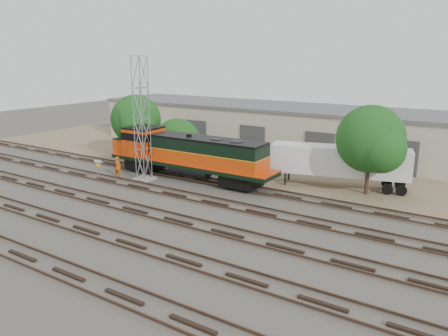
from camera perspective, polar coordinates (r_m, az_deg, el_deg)
The scene contains 12 objects.
ground at distance 32.45m, azimuth -2.67°, elevation -5.43°, with size 140.00×140.00×0.00m, color #47423A.
dirt_strip at distance 44.96m, azimuth 8.50°, elevation 0.07°, with size 80.00×16.00×0.02m, color #726047.
tracks at distance 30.19m, azimuth -6.01°, elevation -6.88°, with size 80.00×20.40×0.28m.
warehouse at distance 51.65m, azimuth 12.36°, elevation 4.74°, with size 58.40×10.40×5.30m.
locomotive at distance 39.97m, azimuth -4.90°, elevation 1.86°, with size 17.15×3.01×4.12m.
signal_tower at distance 39.64m, azimuth -10.68°, elevation 5.97°, with size 1.63×1.63×11.04m.
sign_post at distance 40.90m, azimuth -16.12°, elevation 0.21°, with size 0.81×0.13×1.97m.
worker at distance 42.00m, azimuth -13.70°, elevation 0.16°, with size 0.71×0.47×1.95m, color #D2510B.
semi_trailer at distance 38.60m, azimuth 15.23°, elevation 0.75°, with size 11.76×5.15×3.55m.
tree_west at distance 48.10m, azimuth -11.35°, elevation 6.00°, with size 5.67×5.40×7.06m.
tree_mid at distance 46.30m, azimuth -6.00°, elevation 3.18°, with size 5.23×4.98×4.98m.
tree_east at distance 36.45m, azimuth 18.89°, elevation 3.30°, with size 5.70×5.43×7.33m.
Camera 1 is at (17.84, -24.79, 10.97)m, focal length 35.00 mm.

